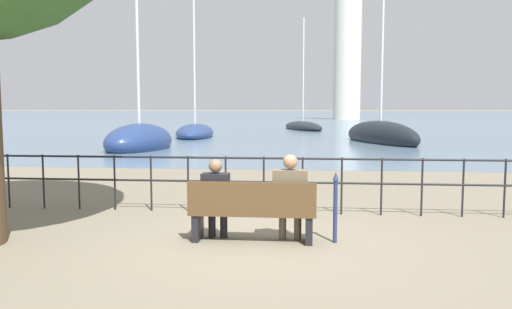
{
  "coord_description": "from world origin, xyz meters",
  "views": [
    {
      "loc": [
        0.74,
        -7.12,
        1.94
      ],
      "look_at": [
        0.0,
        0.5,
        1.23
      ],
      "focal_mm": 35.0,
      "sensor_mm": 36.0,
      "label": 1
    }
  ],
  "objects_px": {
    "sailboat_3": "(195,132)",
    "seated_person_left": "(216,196)",
    "closed_umbrella": "(335,203)",
    "sailboat_5": "(140,141)",
    "sailboat_4": "(380,136)",
    "sailboat_0": "(303,127)",
    "seated_person_right": "(290,194)",
    "harbor_lighthouse": "(348,47)",
    "park_bench": "(252,213)"
  },
  "relations": [
    {
      "from": "harbor_lighthouse",
      "to": "sailboat_5",
      "type": "bearing_deg",
      "value": -103.21
    },
    {
      "from": "seated_person_right",
      "to": "sailboat_0",
      "type": "xyz_separation_m",
      "value": [
        0.04,
        38.22,
        -0.44
      ]
    },
    {
      "from": "park_bench",
      "to": "seated_person_right",
      "type": "height_order",
      "value": "seated_person_right"
    },
    {
      "from": "closed_umbrella",
      "to": "sailboat_3",
      "type": "bearing_deg",
      "value": 106.75
    },
    {
      "from": "seated_person_left",
      "to": "sailboat_4",
      "type": "distance_m",
      "value": 21.97
    },
    {
      "from": "harbor_lighthouse",
      "to": "closed_umbrella",
      "type": "bearing_deg",
      "value": -94.78
    },
    {
      "from": "sailboat_4",
      "to": "sailboat_0",
      "type": "bearing_deg",
      "value": 85.61
    },
    {
      "from": "seated_person_right",
      "to": "sailboat_5",
      "type": "xyz_separation_m",
      "value": [
        -7.56,
        15.7,
        -0.33
      ]
    },
    {
      "from": "sailboat_3",
      "to": "harbor_lighthouse",
      "type": "distance_m",
      "value": 55.87
    },
    {
      "from": "sailboat_3",
      "to": "sailboat_4",
      "type": "distance_m",
      "value": 12.55
    },
    {
      "from": "closed_umbrella",
      "to": "sailboat_4",
      "type": "height_order",
      "value": "sailboat_4"
    },
    {
      "from": "sailboat_5",
      "to": "seated_person_right",
      "type": "bearing_deg",
      "value": -59.26
    },
    {
      "from": "seated_person_left",
      "to": "harbor_lighthouse",
      "type": "bearing_deg",
      "value": 83.97
    },
    {
      "from": "seated_person_right",
      "to": "closed_umbrella",
      "type": "distance_m",
      "value": 0.66
    },
    {
      "from": "seated_person_left",
      "to": "sailboat_5",
      "type": "distance_m",
      "value": 16.98
    },
    {
      "from": "seated_person_left",
      "to": "seated_person_right",
      "type": "height_order",
      "value": "seated_person_right"
    },
    {
      "from": "seated_person_left",
      "to": "park_bench",
      "type": "bearing_deg",
      "value": -8.3
    },
    {
      "from": "seated_person_left",
      "to": "sailboat_3",
      "type": "bearing_deg",
      "value": 103.18
    },
    {
      "from": "seated_person_right",
      "to": "sailboat_3",
      "type": "xyz_separation_m",
      "value": [
        -7.18,
        26.04,
        -0.4
      ]
    },
    {
      "from": "sailboat_3",
      "to": "harbor_lighthouse",
      "type": "height_order",
      "value": "harbor_lighthouse"
    },
    {
      "from": "park_bench",
      "to": "sailboat_3",
      "type": "height_order",
      "value": "sailboat_3"
    },
    {
      "from": "sailboat_3",
      "to": "seated_person_left",
      "type": "bearing_deg",
      "value": -83.75
    },
    {
      "from": "park_bench",
      "to": "harbor_lighthouse",
      "type": "distance_m",
      "value": 80.03
    },
    {
      "from": "seated_person_right",
      "to": "sailboat_0",
      "type": "height_order",
      "value": "sailboat_0"
    },
    {
      "from": "seated_person_right",
      "to": "sailboat_0",
      "type": "relative_size",
      "value": 0.12
    },
    {
      "from": "seated_person_left",
      "to": "sailboat_3",
      "type": "distance_m",
      "value": 26.74
    },
    {
      "from": "sailboat_0",
      "to": "sailboat_5",
      "type": "xyz_separation_m",
      "value": [
        -7.6,
        -22.52,
        0.12
      ]
    },
    {
      "from": "sailboat_5",
      "to": "harbor_lighthouse",
      "type": "height_order",
      "value": "harbor_lighthouse"
    },
    {
      "from": "sailboat_3",
      "to": "sailboat_5",
      "type": "relative_size",
      "value": 1.32
    },
    {
      "from": "closed_umbrella",
      "to": "harbor_lighthouse",
      "type": "bearing_deg",
      "value": 85.22
    },
    {
      "from": "harbor_lighthouse",
      "to": "sailboat_4",
      "type": "bearing_deg",
      "value": -92.8
    },
    {
      "from": "harbor_lighthouse",
      "to": "sailboat_3",
      "type": "bearing_deg",
      "value": -105.3
    },
    {
      "from": "park_bench",
      "to": "sailboat_0",
      "type": "height_order",
      "value": "sailboat_0"
    },
    {
      "from": "closed_umbrella",
      "to": "park_bench",
      "type": "bearing_deg",
      "value": -175.82
    },
    {
      "from": "seated_person_left",
      "to": "closed_umbrella",
      "type": "distance_m",
      "value": 1.74
    },
    {
      "from": "harbor_lighthouse",
      "to": "seated_person_right",
      "type": "bearing_deg",
      "value": -95.25
    },
    {
      "from": "sailboat_0",
      "to": "seated_person_left",
      "type": "bearing_deg",
      "value": -108.37
    },
    {
      "from": "park_bench",
      "to": "harbor_lighthouse",
      "type": "relative_size",
      "value": 0.07
    },
    {
      "from": "sailboat_0",
      "to": "sailboat_4",
      "type": "relative_size",
      "value": 0.88
    },
    {
      "from": "closed_umbrella",
      "to": "seated_person_left",
      "type": "bearing_deg",
      "value": -179.73
    },
    {
      "from": "closed_umbrella",
      "to": "sailboat_5",
      "type": "distance_m",
      "value": 17.71
    },
    {
      "from": "seated_person_left",
      "to": "sailboat_5",
      "type": "bearing_deg",
      "value": 112.4
    },
    {
      "from": "closed_umbrella",
      "to": "sailboat_0",
      "type": "distance_m",
      "value": 38.21
    },
    {
      "from": "sailboat_0",
      "to": "sailboat_3",
      "type": "xyz_separation_m",
      "value": [
        -7.22,
        -12.18,
        0.05
      ]
    },
    {
      "from": "sailboat_5",
      "to": "harbor_lighthouse",
      "type": "distance_m",
      "value": 65.78
    },
    {
      "from": "park_bench",
      "to": "sailboat_5",
      "type": "bearing_deg",
      "value": 113.97
    },
    {
      "from": "sailboat_5",
      "to": "sailboat_0",
      "type": "bearing_deg",
      "value": 76.4
    },
    {
      "from": "sailboat_0",
      "to": "sailboat_3",
      "type": "bearing_deg",
      "value": -137.35
    },
    {
      "from": "sailboat_5",
      "to": "sailboat_4",
      "type": "bearing_deg",
      "value": 29.98
    },
    {
      "from": "harbor_lighthouse",
      "to": "sailboat_0",
      "type": "bearing_deg",
      "value": -100.07
    }
  ]
}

